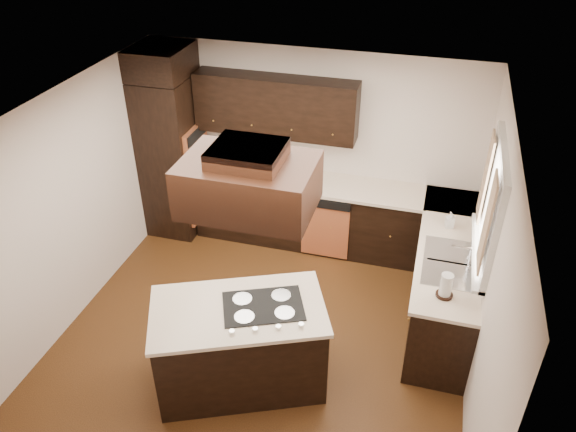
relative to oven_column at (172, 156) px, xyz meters
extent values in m
cube|color=brown|center=(1.78, -1.71, -1.07)|extent=(4.20, 4.20, 0.02)
cube|color=white|center=(1.78, -1.71, 1.45)|extent=(4.20, 4.20, 0.02)
cube|color=beige|center=(1.78, 0.40, 0.19)|extent=(4.20, 0.02, 2.50)
cube|color=beige|center=(1.78, -3.81, 0.19)|extent=(4.20, 0.02, 2.50)
cube|color=beige|center=(-0.33, -1.71, 0.19)|extent=(0.02, 4.20, 2.50)
cube|color=beige|center=(3.88, -1.71, 0.19)|extent=(0.02, 4.20, 2.50)
cube|color=black|center=(0.00, 0.00, 0.00)|extent=(0.65, 0.75, 2.12)
cube|color=#BB5F37|center=(0.35, 0.00, 0.06)|extent=(0.05, 0.62, 0.78)
cube|color=black|center=(1.81, 0.09, -0.62)|extent=(2.93, 0.60, 0.88)
cube|color=black|center=(3.58, -0.80, -0.62)|extent=(0.60, 2.40, 0.88)
cube|color=beige|center=(1.81, 0.08, -0.16)|extent=(2.93, 0.63, 0.04)
cube|color=beige|center=(3.56, -0.80, -0.16)|extent=(0.63, 2.40, 0.04)
cube|color=black|center=(1.34, 0.23, 0.75)|extent=(2.00, 0.34, 0.72)
cube|color=#BB5F37|center=(2.10, -0.20, -0.66)|extent=(0.60, 0.05, 0.72)
cube|color=silver|center=(3.85, -1.16, 0.59)|extent=(0.06, 1.32, 1.12)
cube|color=white|center=(3.87, -1.16, 0.59)|extent=(0.00, 1.20, 1.00)
cube|color=beige|center=(3.79, -1.57, 0.64)|extent=(0.02, 0.34, 0.90)
cube|color=beige|center=(3.79, -0.74, 0.64)|extent=(0.02, 0.34, 0.90)
cube|color=silver|center=(3.58, -1.16, -0.14)|extent=(0.52, 0.84, 0.01)
cube|color=black|center=(1.76, -2.37, -0.62)|extent=(1.73, 1.38, 0.88)
cube|color=beige|center=(1.76, -2.37, -0.16)|extent=(1.80, 1.45, 0.04)
cube|color=black|center=(1.97, -2.28, -0.13)|extent=(0.85, 0.73, 0.01)
cube|color=black|center=(1.88, -2.25, 1.10)|extent=(1.05, 0.72, 0.42)
cube|color=black|center=(1.88, -2.25, 1.38)|extent=(0.55, 0.50, 0.13)
cylinder|color=silver|center=(0.87, 0.01, -0.09)|extent=(0.15, 0.15, 0.10)
cone|color=silver|center=(0.87, 0.01, 0.09)|extent=(0.13, 0.13, 0.26)
cube|color=black|center=(0.97, 0.05, 0.03)|extent=(0.41, 0.20, 0.33)
imported|color=silver|center=(0.40, 0.04, -0.11)|extent=(0.28, 0.28, 0.07)
imported|color=silver|center=(3.54, -0.50, -0.05)|extent=(0.11, 0.11, 0.19)
cylinder|color=silver|center=(3.54, -1.69, -0.02)|extent=(0.12, 0.12, 0.25)
camera|label=1|loc=(3.22, -5.90, 3.31)|focal=35.00mm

